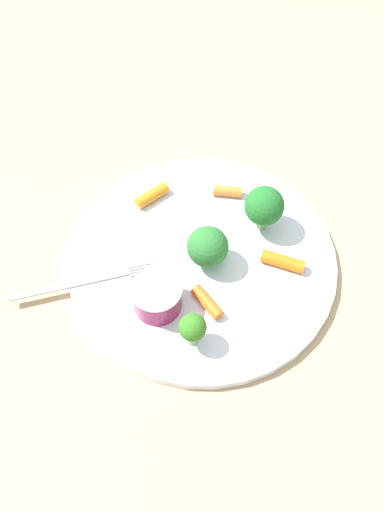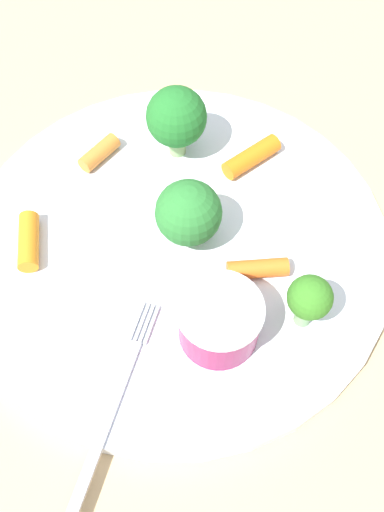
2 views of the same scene
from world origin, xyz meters
name	(u,v)px [view 1 (image 1 of 2)]	position (x,y,z in m)	size (l,w,h in m)	color
ground_plane	(202,262)	(0.00, 0.00, 0.00)	(2.40, 2.40, 0.00)	tan
plate	(202,260)	(0.00, 0.00, 0.01)	(0.31, 0.31, 0.01)	white
sauce_cup	(157,297)	(0.06, -0.05, 0.03)	(0.05, 0.05, 0.04)	maroon
broccoli_floret_0	(208,247)	(0.01, 0.01, 0.04)	(0.05, 0.05, 0.05)	#81C265
broccoli_floret_1	(193,328)	(0.10, -0.02, 0.04)	(0.03, 0.03, 0.05)	#80B074
broccoli_floret_2	(264,206)	(-0.04, 0.07, 0.05)	(0.05, 0.05, 0.06)	#89AF6E
carrot_stick_0	(210,302)	(0.06, 0.00, 0.02)	(0.01, 0.01, 0.04)	orange
carrot_stick_1	(228,191)	(-0.09, 0.04, 0.02)	(0.01, 0.01, 0.04)	orange
carrot_stick_2	(152,195)	(-0.09, -0.05, 0.02)	(0.01, 0.01, 0.04)	orange
carrot_stick_3	(283,262)	(0.02, 0.09, 0.02)	(0.01, 0.01, 0.05)	orange
fork	(86,282)	(0.02, -0.13, 0.01)	(0.04, 0.16, 0.00)	#B5B8C5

